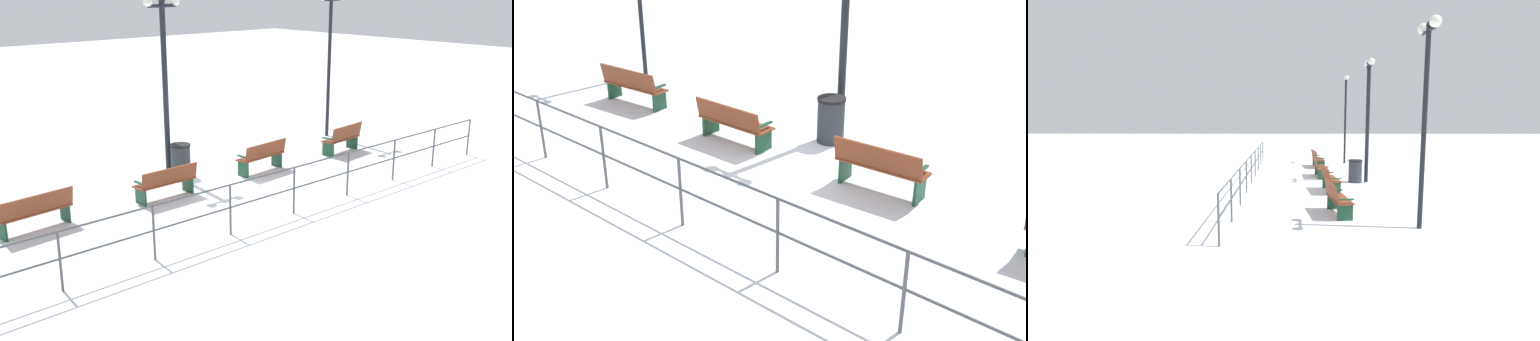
% 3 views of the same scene
% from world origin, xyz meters
% --- Properties ---
extents(ground_plane, '(80.00, 80.00, 0.00)m').
position_xyz_m(ground_plane, '(0.00, 0.00, 0.00)').
color(ground_plane, white).
rests_on(ground_plane, ground).
extents(bench_second, '(0.62, 1.65, 0.90)m').
position_xyz_m(bench_second, '(-0.05, -1.68, 0.49)').
color(bench_second, brown).
rests_on(bench_second, ground).
extents(bench_third, '(0.57, 1.64, 0.86)m').
position_xyz_m(bench_third, '(-0.14, 1.67, 0.45)').
color(bench_third, brown).
rests_on(bench_third, ground).
extents(bench_fourth, '(0.63, 1.73, 0.89)m').
position_xyz_m(bench_fourth, '(-0.00, 5.00, 0.47)').
color(bench_fourth, brown).
rests_on(bench_fourth, ground).
extents(waterfront_railing, '(0.05, 15.56, 1.16)m').
position_xyz_m(waterfront_railing, '(-3.01, 0.00, 0.78)').
color(waterfront_railing, '#4C5156').
rests_on(waterfront_railing, ground).
extents(trash_bin, '(0.57, 0.57, 0.93)m').
position_xyz_m(trash_bin, '(1.21, 0.28, 0.47)').
color(trash_bin, '#2D3338').
rests_on(trash_bin, ground).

